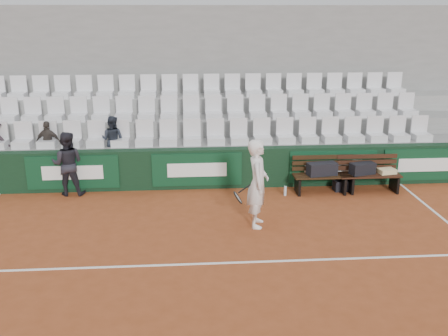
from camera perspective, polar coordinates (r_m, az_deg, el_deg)
The scene contains 22 objects.
ground at distance 8.93m, azimuth -1.21°, elevation -10.86°, with size 80.00×80.00×0.00m, color #954521.
court_baseline at distance 8.93m, azimuth -1.21°, elevation -10.84°, with size 18.00×0.06×0.01m, color white.
back_barrier at distance 12.43m, azimuth -1.88°, elevation -0.01°, with size 18.00×0.34×1.00m.
grandstand_tier_front at distance 13.03m, azimuth -2.29°, elevation 0.81°, with size 18.00×0.95×1.00m, color gray.
grandstand_tier_mid at distance 13.88m, azimuth -2.44°, elevation 2.83°, with size 18.00×0.95×1.45m, color gray.
grandstand_tier_back at distance 14.75m, azimuth -2.57°, elevation 4.61°, with size 18.00×0.95×1.90m, color #979795.
grandstand_rear_wall at distance 15.14m, azimuth -2.71°, elevation 9.76°, with size 18.00×0.30×4.40m, color gray.
seat_row_front at distance 12.65m, azimuth -2.31°, elevation 4.12°, with size 11.90×0.44×0.63m, color silver.
seat_row_mid at distance 13.48m, azimuth -2.47°, elevation 6.92°, with size 11.90×0.44×0.63m, color silver.
seat_row_back at distance 14.35m, azimuth -2.62°, elevation 9.39°, with size 11.90×0.44×0.63m, color silver.
bench_left at distance 12.38m, azimuth 11.35°, elevation -1.77°, with size 1.50×0.56×0.45m, color black.
bench_right at distance 12.70m, azimuth 16.19°, elevation -1.65°, with size 1.50×0.56×0.45m, color #341A0F.
sports_bag_left at distance 12.26m, azimuth 11.14°, elevation -0.11°, with size 0.71×0.30×0.30m, color black.
sports_bag_right at distance 12.56m, azimuth 15.54°, elevation -0.06°, with size 0.60×0.28×0.28m, color black.
towel at distance 12.81m, azimuth 18.10°, elevation -0.33°, with size 0.40×0.29×0.11m, color beige.
sports_bag_ground at distance 12.65m, azimuth 13.38°, elevation -1.95°, with size 0.43×0.26×0.26m, color black.
water_bottle_near at distance 12.07m, azimuth 7.01°, elevation -2.60°, with size 0.07×0.07×0.24m, color silver.
water_bottle_far at distance 12.60m, azimuth 14.50°, elevation -2.18°, with size 0.07×0.07×0.23m, color silver.
tennis_player at distance 10.10m, azimuth 3.86°, elevation -1.77°, with size 0.76×0.72×1.83m.
ball_kid at distance 12.42m, azimuth -17.44°, elevation 0.48°, with size 0.75×0.59×1.55m, color black.
spectator_b at distance 13.12m, azimuth -19.61°, elevation 4.64°, with size 0.64×0.27×1.09m, color #332D29.
spectator_c at distance 12.77m, azimuth -12.74°, elevation 5.15°, with size 0.58×0.46×1.20m, color #202631.
Camera 1 is at (-0.39, -7.85, 4.25)m, focal length 40.00 mm.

